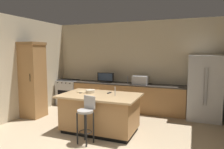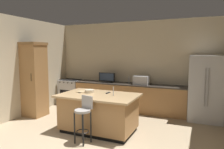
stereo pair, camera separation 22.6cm
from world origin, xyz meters
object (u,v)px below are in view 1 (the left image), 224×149
(microwave, at_px, (140,80))
(cutting_board, at_px, (85,92))
(cabinet_tower, at_px, (32,79))
(range_oven, at_px, (69,92))
(bar_stool_center, at_px, (86,115))
(tv_monitor, at_px, (106,78))
(refrigerator, at_px, (205,88))
(fruit_bowl, at_px, (90,91))
(tv_remote, at_px, (109,93))
(cell_phone, at_px, (82,93))
(kitchen_island, at_px, (100,113))

(microwave, relative_size, cutting_board, 1.38)
(cabinet_tower, xyz_separation_m, cutting_board, (1.91, -0.23, -0.23))
(range_oven, xyz_separation_m, bar_stool_center, (2.24, -2.75, 0.15))
(tv_monitor, xyz_separation_m, bar_stool_center, (0.71, -2.70, -0.45))
(cabinet_tower, bearing_deg, refrigerator, 18.41)
(fruit_bowl, relative_size, tv_remote, 1.38)
(refrigerator, xyz_separation_m, bar_stool_center, (-2.41, -2.66, -0.32))
(range_oven, bearing_deg, refrigerator, -1.09)
(bar_stool_center, relative_size, tv_remote, 5.98)
(fruit_bowl, relative_size, cell_phone, 1.56)
(fruit_bowl, bearing_deg, cabinet_tower, 173.43)
(cabinet_tower, distance_m, cell_phone, 1.91)
(cabinet_tower, height_order, bar_stool_center, cabinet_tower)
(kitchen_island, relative_size, cell_phone, 12.73)
(kitchen_island, relative_size, bar_stool_center, 1.88)
(kitchen_island, height_order, fruit_bowl, fruit_bowl)
(kitchen_island, bearing_deg, tv_monitor, 109.52)
(tv_remote, bearing_deg, microwave, 84.66)
(fruit_bowl, bearing_deg, cutting_board, 178.50)
(refrigerator, relative_size, cell_phone, 12.45)
(cabinet_tower, bearing_deg, fruit_bowl, -6.57)
(cell_phone, relative_size, cutting_board, 0.43)
(cabinet_tower, relative_size, cell_phone, 14.98)
(refrigerator, xyz_separation_m, microwave, (-1.91, 0.09, 0.12))
(tv_monitor, bearing_deg, kitchen_island, -70.48)
(tv_monitor, height_order, bar_stool_center, tv_monitor)
(microwave, distance_m, tv_remote, 1.84)
(refrigerator, height_order, fruit_bowl, refrigerator)
(bar_stool_center, bearing_deg, range_oven, 140.61)
(cutting_board, bearing_deg, cell_phone, -112.03)
(kitchen_island, bearing_deg, microwave, 76.06)
(refrigerator, distance_m, cabinet_tower, 5.07)
(range_oven, xyz_separation_m, tv_monitor, (1.53, -0.05, 0.60))
(fruit_bowl, xyz_separation_m, cell_phone, (-0.19, -0.08, -0.04))
(range_oven, relative_size, microwave, 1.94)
(kitchen_island, xyz_separation_m, refrigerator, (2.42, 1.95, 0.46))
(bar_stool_center, distance_m, tv_remote, 1.01)
(cabinet_tower, bearing_deg, bar_stool_center, -23.92)
(cabinet_tower, bearing_deg, microwave, 30.30)
(microwave, height_order, tv_remote, microwave)
(fruit_bowl, distance_m, tv_remote, 0.49)
(kitchen_island, relative_size, cabinet_tower, 0.85)
(cutting_board, bearing_deg, tv_monitor, 96.79)
(bar_stool_center, height_order, tv_remote, bar_stool_center)
(microwave, bearing_deg, bar_stool_center, -100.27)
(cabinet_tower, height_order, fruit_bowl, cabinet_tower)
(refrigerator, bearing_deg, cutting_board, -147.70)
(fruit_bowl, distance_m, cell_phone, 0.21)
(kitchen_island, relative_size, fruit_bowl, 8.17)
(refrigerator, relative_size, cabinet_tower, 0.83)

